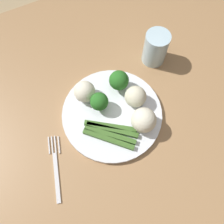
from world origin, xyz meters
name	(u,v)px	position (x,y,z in m)	size (l,w,h in m)	color
ground_plane	(110,169)	(0.00, 0.00, -0.01)	(6.00, 6.00, 0.02)	tan
dining_table	(108,135)	(0.00, 0.00, 0.63)	(1.13, 1.00, 0.73)	#9E754C
plate	(112,114)	(0.02, 0.01, 0.74)	(0.26, 0.26, 0.01)	white
asparagus_bundle	(111,133)	(-0.01, -0.04, 0.75)	(0.13, 0.12, 0.01)	#3D6626
broccoli_near_center	(101,101)	(0.00, 0.04, 0.78)	(0.05, 0.05, 0.06)	#568E33
broccoli_front	(119,81)	(0.07, 0.07, 0.79)	(0.05, 0.05, 0.06)	#568E33
cauliflower_near_fork	(144,120)	(0.08, -0.05, 0.78)	(0.06, 0.06, 0.06)	silver
cauliflower_edge	(85,92)	(-0.02, 0.09, 0.78)	(0.06, 0.06, 0.06)	silver
cauliflower_right	(136,97)	(0.09, 0.02, 0.78)	(0.06, 0.06, 0.06)	beige
fork	(56,167)	(-0.16, -0.05, 0.74)	(0.06, 0.16, 0.00)	silver
water_glass	(155,48)	(0.21, 0.12, 0.78)	(0.07, 0.07, 0.10)	silver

